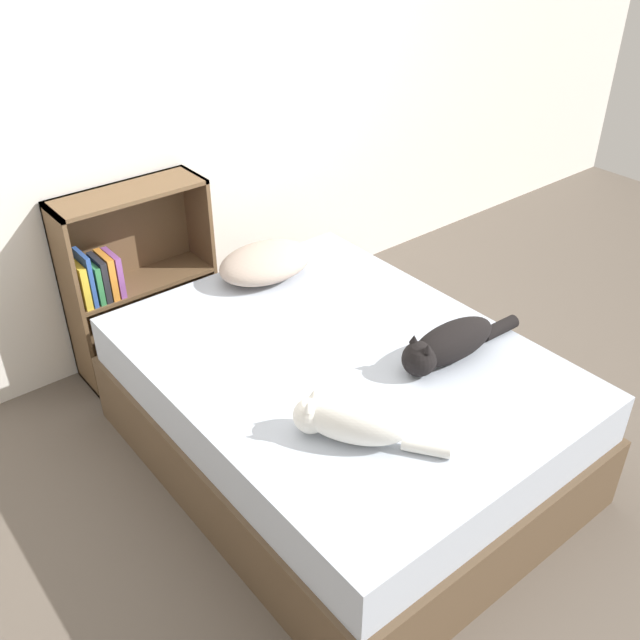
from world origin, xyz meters
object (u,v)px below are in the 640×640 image
(bed, at_px, (340,409))
(pillow, at_px, (265,262))
(cat_dark, at_px, (448,344))
(bookshelf, at_px, (131,277))
(cat_light, at_px, (349,422))

(bed, bearing_deg, pillow, 79.13)
(cat_dark, bearing_deg, bookshelf, -64.45)
(cat_dark, relative_size, bookshelf, 0.65)
(pillow, relative_size, bookshelf, 0.49)
(pillow, distance_m, cat_light, 1.20)
(bookshelf, bearing_deg, cat_dark, -66.84)
(bed, distance_m, cat_dark, 0.55)
(cat_dark, height_order, bookshelf, bookshelf)
(bed, height_order, cat_light, cat_light)
(bed, distance_m, pillow, 0.82)
(pillow, height_order, bookshelf, bookshelf)
(cat_light, bearing_deg, cat_dark, -115.74)
(cat_light, xyz_separation_m, bookshelf, (-0.04, 1.61, -0.13))
(cat_light, distance_m, bookshelf, 1.61)
(pillow, xyz_separation_m, cat_dark, (0.17, -1.01, 0.00))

